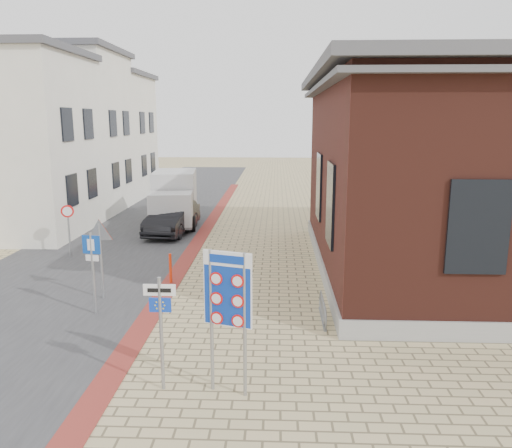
% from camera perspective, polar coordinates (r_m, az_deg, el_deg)
% --- Properties ---
extents(ground, '(120.00, 120.00, 0.00)m').
position_cam_1_polar(ground, '(11.64, -4.93, -14.77)').
color(ground, tan).
rests_on(ground, ground).
extents(road_strip, '(7.00, 60.00, 0.02)m').
position_cam_1_polar(road_strip, '(26.75, -12.62, 0.36)').
color(road_strip, '#38383A').
rests_on(road_strip, ground).
extents(curb_strip, '(0.60, 40.00, 0.02)m').
position_cam_1_polar(curb_strip, '(21.24, -6.91, -2.38)').
color(curb_strip, maroon).
rests_on(curb_strip, ground).
extents(brick_building, '(13.00, 13.00, 6.80)m').
position_cam_1_polar(brick_building, '(18.98, 26.08, 5.46)').
color(brick_building, gray).
rests_on(brick_building, ground).
extents(townhouse_near, '(7.40, 6.40, 8.30)m').
position_cam_1_polar(townhouse_near, '(25.54, -26.95, 8.26)').
color(townhouse_near, silver).
rests_on(townhouse_near, ground).
extents(townhouse_mid, '(7.40, 6.40, 9.10)m').
position_cam_1_polar(townhouse_mid, '(30.91, -21.59, 9.86)').
color(townhouse_mid, silver).
rests_on(townhouse_mid, ground).
extents(townhouse_far, '(7.40, 6.40, 8.30)m').
position_cam_1_polar(townhouse_far, '(36.50, -17.73, 9.67)').
color(townhouse_far, silver).
rests_on(townhouse_far, ground).
extents(bike_rack, '(0.08, 1.80, 0.60)m').
position_cam_1_polar(bike_rack, '(13.51, 7.64, -9.71)').
color(bike_rack, slate).
rests_on(bike_rack, ground).
extents(sedan, '(1.96, 4.59, 1.47)m').
position_cam_1_polar(sedan, '(23.54, -9.54, 0.74)').
color(sedan, black).
rests_on(sedan, ground).
extents(box_truck, '(2.61, 5.26, 2.65)m').
position_cam_1_polar(box_truck, '(25.26, -9.33, 2.96)').
color(box_truck, slate).
rests_on(box_truck, ground).
extents(border_sign, '(0.94, 0.33, 2.84)m').
position_cam_1_polar(border_sign, '(9.41, -3.26, -7.83)').
color(border_sign, gray).
rests_on(border_sign, ground).
extents(essen_sign, '(0.62, 0.07, 2.30)m').
position_cam_1_polar(essen_sign, '(9.87, -10.85, -10.37)').
color(essen_sign, gray).
rests_on(essen_sign, ground).
extents(parking_sign, '(0.50, 0.13, 2.28)m').
position_cam_1_polar(parking_sign, '(14.02, -18.21, -3.94)').
color(parking_sign, gray).
rests_on(parking_sign, ground).
extents(yield_sign, '(0.83, 0.24, 2.36)m').
position_cam_1_polar(yield_sign, '(15.12, -17.43, -1.74)').
color(yield_sign, gray).
rests_on(yield_sign, ground).
extents(speed_sign, '(0.46, 0.18, 2.03)m').
position_cam_1_polar(speed_sign, '(20.33, -20.66, 0.10)').
color(speed_sign, gray).
rests_on(speed_sign, ground).
extents(bollard, '(0.10, 0.10, 0.99)m').
position_cam_1_polar(bollard, '(16.38, -9.75, -5.04)').
color(bollard, red).
rests_on(bollard, ground).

